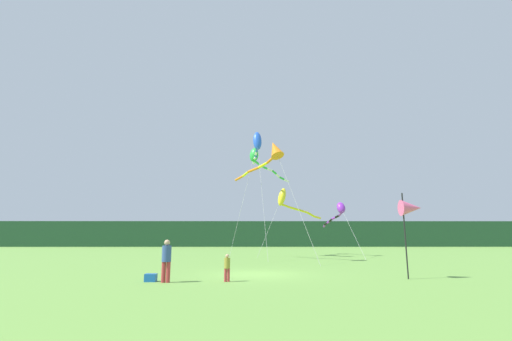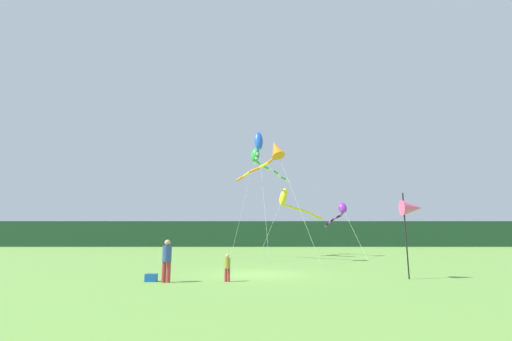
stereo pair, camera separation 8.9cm
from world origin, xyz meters
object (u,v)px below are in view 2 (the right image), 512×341
Objects in this scene: banner_flag_pole at (410,209)px; kite_blue at (257,143)px; person_adult at (166,258)px; cooler_box at (150,278)px; kite_yellow at (287,200)px; kite_green at (258,159)px; kite_orange at (272,152)px; kite_purple at (339,211)px; person_child at (226,266)px.

kite_blue reaches higher than banner_flag_pole.
cooler_box is at bearing 156.56° from person_adult.
kite_yellow is 4.76m from kite_green.
kite_orange is (-1.70, -6.91, 2.93)m from kite_yellow.
person_adult is at bearing -101.97° from kite_green.
kite_purple is 1.06× the size of kite_orange.
person_adult is 1.53× the size of person_child.
cooler_box is at bearing -111.72° from kite_yellow.
person_adult is 0.18× the size of kite_orange.
kite_green is at bearing -175.94° from kite_purple.
kite_purple is (11.44, 18.76, 3.18)m from person_adult.
banner_flag_pole is (10.37, 1.07, 2.05)m from person_adult.
kite_blue is 4.88m from kite_orange.
kite_orange reaches higher than person_child.
kite_green reaches higher than kite_yellow.
cooler_box is (-3.06, 0.03, -0.45)m from person_child.
kite_orange is (-6.62, -7.35, 3.89)m from kite_purple.
kite_blue reaches higher than person_child.
cooler_box is 0.07× the size of kite_yellow.
person_child is 18.14m from kite_blue.
kite_blue is (-6.61, 14.72, 6.89)m from banner_flag_pole.
kite_orange is at bearing 118.19° from banner_flag_pole.
kite_green reaches higher than cooler_box.
kite_blue reaches higher than person_adult.
kite_yellow is at bearing 68.28° from cooler_box.
kite_orange is at bearing 63.75° from cooler_box.
person_child is 0.12× the size of kite_orange.
kite_yellow is 7.69m from kite_orange.
kite_yellow reaches higher than person_adult.
kite_blue is 1.10× the size of kite_green.
cooler_box is 14.68m from kite_orange.
banner_flag_pole is 0.37× the size of kite_green.
cooler_box is 22.44m from kite_purple.
kite_purple is (12.10, 18.48, 3.95)m from cooler_box.
kite_yellow is 0.64× the size of kite_green.
person_child is 20.90m from kite_purple.
kite_yellow is (6.52, 18.32, 4.15)m from person_adult.
person_adult is at bearing -174.12° from banner_flag_pole.
kite_purple is at bearing 21.14° from kite_blue.
kite_blue is at bearing -92.42° from kite_green.
banner_flag_pole is 17.76m from kite_purple.
person_adult is 14.27m from kite_orange.
kite_orange is at bearing -103.79° from kite_yellow.
kite_blue is 1.71× the size of kite_yellow.
kite_purple reaches higher than banner_flag_pole.
kite_blue is 2.58m from kite_green.
kite_purple is (7.68, 2.97, -5.76)m from kite_blue.
kite_yellow is (4.13, 18.07, 4.47)m from person_child.
person_adult is at bearing -112.93° from kite_orange.
cooler_box is at bearing -175.95° from banner_flag_pole.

